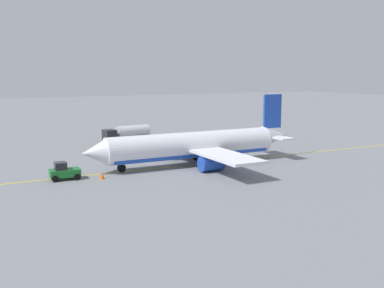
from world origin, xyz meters
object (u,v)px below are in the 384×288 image
(fuel_tanker, at_px, (128,133))
(refueling_worker, at_px, (169,144))
(airplane, at_px, (195,146))
(safety_cone_nose, at_px, (102,176))
(pushback_tug, at_px, (64,172))

(fuel_tanker, distance_m, refueling_worker, 11.16)
(airplane, relative_size, safety_cone_nose, 45.54)
(airplane, height_order, fuel_tanker, airplane)
(pushback_tug, xyz_separation_m, safety_cone_nose, (-4.23, 1.76, -0.65))
(safety_cone_nose, bearing_deg, refueling_worker, -134.88)
(refueling_worker, distance_m, safety_cone_nose, 23.70)
(pushback_tug, bearing_deg, refueling_worker, -144.33)
(pushback_tug, relative_size, safety_cone_nose, 5.12)
(pushback_tug, xyz_separation_m, refueling_worker, (-20.95, -15.04, -0.19))
(fuel_tanker, xyz_separation_m, pushback_tug, (17.28, 25.53, -0.71))
(fuel_tanker, xyz_separation_m, safety_cone_nose, (13.05, 27.29, -1.36))
(safety_cone_nose, bearing_deg, pushback_tug, -22.56)
(refueling_worker, bearing_deg, pushback_tug, 35.67)
(fuel_tanker, height_order, refueling_worker, fuel_tanker)
(airplane, distance_m, pushback_tug, 18.75)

